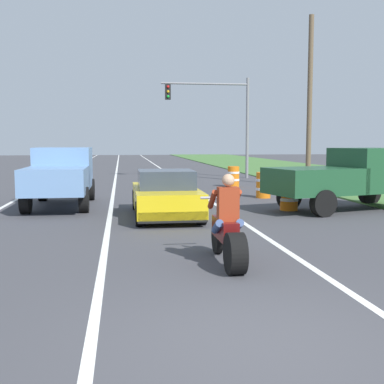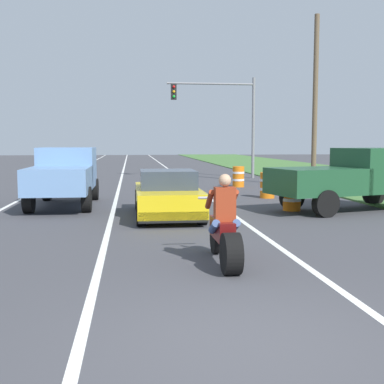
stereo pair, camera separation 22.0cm
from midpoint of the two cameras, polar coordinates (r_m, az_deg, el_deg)
name	(u,v)px [view 1 (the left image)]	position (r m, az deg, el deg)	size (l,w,h in m)	color
ground_plane	(260,345)	(5.57, 6.67, -17.15)	(160.00, 160.00, 0.00)	#424247
lane_stripe_left_solid	(40,186)	(25.38, -17.35, 0.62)	(0.14, 120.00, 0.01)	white
lane_stripe_right_solid	(186,185)	(25.25, -1.00, 0.85)	(0.14, 120.00, 0.01)	white
lane_stripe_centre_dashed	(114,186)	(25.06, -9.20, 0.74)	(0.14, 120.00, 0.01)	white
grass_verge_right	(371,182)	(28.34, 19.75, 1.10)	(10.00, 120.00, 0.06)	#477538
motorcycle_with_rider	(228,232)	(8.71, 3.43, -4.65)	(0.70, 2.21, 1.62)	black
sports_car_yellow	(166,195)	(14.39, -3.50, -0.38)	(1.84, 4.30, 1.37)	yellow
pickup_truck_left_lane_light_blue	(61,174)	(17.25, -15.27, 2.04)	(2.02, 4.80, 1.98)	#6B93C6
pickup_truck_right_shoulder_dark_green	(348,176)	(16.46, 17.18, 1.82)	(5.14, 3.14, 1.98)	#1E4C2D
traffic_light_mast_near	(220,111)	(29.84, 3.07, 9.36)	(5.29, 0.34, 6.00)	gray
utility_pole_roadside	(310,102)	(24.75, 13.16, 10.06)	(0.24, 0.24, 8.17)	brown
construction_barrel_nearest	(289,195)	(16.02, 10.76, -0.29)	(0.58, 0.58, 1.00)	orange
construction_barrel_mid	(263,185)	(19.44, 7.92, 0.81)	(0.58, 0.58, 1.00)	orange
construction_barrel_far	(233,177)	(24.06, 4.54, 1.79)	(0.58, 0.58, 1.00)	orange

